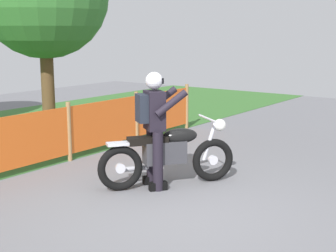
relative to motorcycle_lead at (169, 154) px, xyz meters
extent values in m
cube|color=slate|center=(-0.83, -0.68, -0.49)|extent=(24.00, 24.00, 0.02)
cylinder|color=#997547|center=(0.09, 2.24, 0.04)|extent=(0.08, 0.08, 1.05)
cylinder|color=#997547|center=(1.92, 2.24, 0.04)|extent=(0.08, 0.08, 1.05)
cylinder|color=#997547|center=(3.75, 2.24, 0.04)|extent=(0.08, 0.08, 1.05)
cube|color=orange|center=(-0.83, 2.24, 0.06)|extent=(1.75, 0.02, 0.85)
cube|color=orange|center=(1.00, 2.24, 0.06)|extent=(1.75, 0.02, 0.85)
cube|color=orange|center=(2.84, 2.24, 0.06)|extent=(1.75, 0.02, 0.85)
cylinder|color=brown|center=(1.29, 4.19, 0.56)|extent=(0.28, 0.28, 2.09)
torus|color=black|center=(0.58, -0.41, -0.15)|extent=(0.60, 0.47, 0.66)
cylinder|color=silver|center=(0.58, -0.41, -0.15)|extent=(0.15, 0.13, 0.14)
torus|color=black|center=(-0.60, 0.42, -0.15)|extent=(0.60, 0.47, 0.66)
cylinder|color=silver|center=(-0.60, 0.42, -0.15)|extent=(0.15, 0.13, 0.14)
cube|color=#38383D|center=(-0.05, 0.04, 0.03)|extent=(0.65, 0.56, 0.33)
ellipsoid|color=black|center=(0.14, -0.10, 0.26)|extent=(0.58, 0.51, 0.23)
cube|color=black|center=(-0.27, 0.18, 0.23)|extent=(0.60, 0.52, 0.10)
cube|color=silver|center=(-0.60, 0.42, 0.21)|extent=(0.40, 0.35, 0.04)
cylinder|color=silver|center=(0.53, -0.37, 0.15)|extent=(0.23, 0.18, 0.59)
sphere|color=white|center=(0.66, -0.47, 0.38)|extent=(0.26, 0.26, 0.19)
cylinder|color=silver|center=(0.49, -0.35, 0.50)|extent=(0.38, 0.52, 0.03)
cylinder|color=silver|center=(-0.22, 0.33, -0.22)|extent=(0.50, 0.38, 0.07)
cylinder|color=black|center=(-0.09, 0.26, -0.05)|extent=(0.21, 0.21, 0.86)
cube|color=black|center=(-0.09, 0.26, -0.42)|extent=(0.28, 0.24, 0.12)
cylinder|color=black|center=(-0.27, -0.01, -0.05)|extent=(0.21, 0.21, 0.86)
cube|color=black|center=(-0.27, -0.01, -0.42)|extent=(0.28, 0.24, 0.12)
cube|color=black|center=(-0.18, 0.12, 0.66)|extent=(0.40, 0.43, 0.56)
cylinder|color=black|center=(0.09, 0.20, 0.78)|extent=(0.45, 0.36, 0.38)
cylinder|color=black|center=(-0.16, -0.16, 0.78)|extent=(0.45, 0.36, 0.38)
sphere|color=silver|center=(-0.18, 0.12, 1.08)|extent=(0.35, 0.35, 0.25)
cube|color=black|center=(-0.10, 0.07, 1.08)|extent=(0.13, 0.16, 0.08)
cube|color=#1E232D|center=(-0.32, 0.22, 0.70)|extent=(0.29, 0.32, 0.40)
camera|label=1|loc=(-5.58, -4.10, 1.76)|focal=51.94mm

